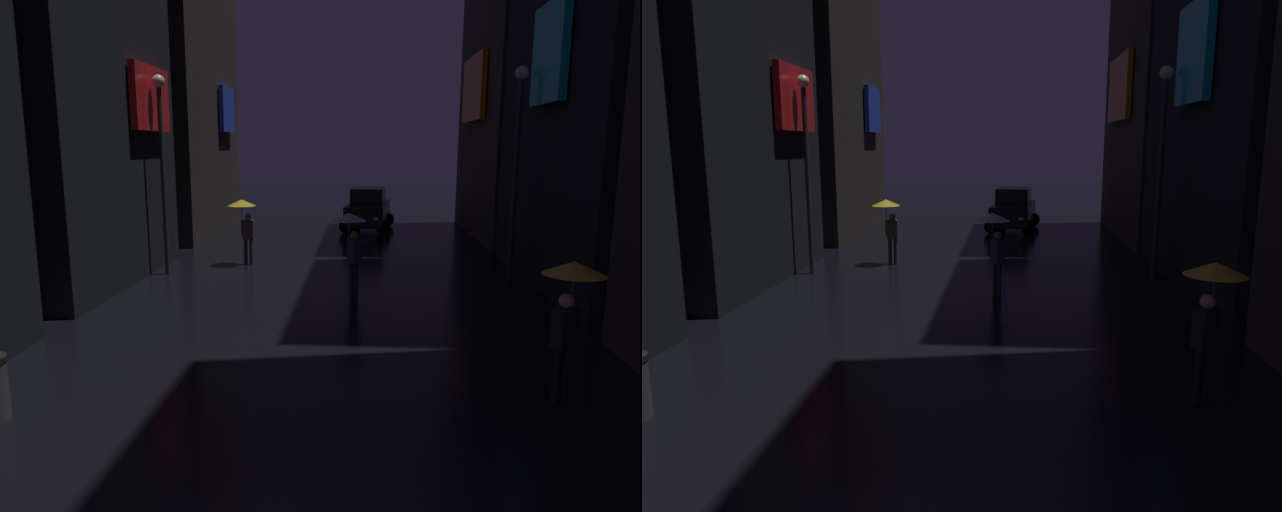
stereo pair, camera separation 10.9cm
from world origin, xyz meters
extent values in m
cube|color=red|center=(-5.35, 13.95, 5.13)|extent=(0.20, 2.60, 1.82)
cube|color=#264CF9|center=(-5.35, 23.42, 5.40)|extent=(0.20, 2.16, 1.98)
cube|color=#19D8F2|center=(5.35, 12.39, 6.02)|extent=(0.20, 2.29, 2.42)
cube|color=orange|center=(5.35, 22.22, 6.12)|extent=(0.20, 4.03, 2.61)
cylinder|color=#2D2D38|center=(0.66, 11.52, 0.42)|extent=(0.12, 0.12, 0.85)
cylinder|color=#2D2D38|center=(0.56, 11.67, 0.42)|extent=(0.12, 0.12, 0.85)
cube|color=#333859|center=(0.61, 11.59, 1.15)|extent=(0.37, 0.40, 0.60)
sphere|color=#9E7051|center=(0.61, 11.59, 1.56)|extent=(0.22, 0.22, 0.22)
cylinder|color=#333859|center=(0.47, 11.71, 1.20)|extent=(0.09, 0.09, 0.50)
cylinder|color=slate|center=(0.47, 11.71, 1.53)|extent=(0.02, 0.02, 0.77)
cone|color=silver|center=(0.47, 11.71, 2.02)|extent=(0.90, 0.90, 0.20)
cylinder|color=black|center=(3.71, 5.54, 0.42)|extent=(0.12, 0.12, 0.85)
cylinder|color=black|center=(3.86, 5.64, 0.42)|extent=(0.12, 0.12, 0.85)
cube|color=black|center=(3.79, 5.59, 1.15)|extent=(0.40, 0.37, 0.60)
sphere|color=beige|center=(3.79, 5.59, 1.56)|extent=(0.22, 0.22, 0.22)
cylinder|color=black|center=(3.91, 5.73, 1.20)|extent=(0.09, 0.09, 0.50)
cylinder|color=slate|center=(3.91, 5.73, 1.53)|extent=(0.02, 0.02, 0.77)
cone|color=yellow|center=(3.91, 5.73, 2.02)|extent=(0.90, 0.90, 0.20)
cylinder|color=#38332D|center=(-2.76, 15.26, 0.42)|extent=(0.12, 0.12, 0.85)
cylinder|color=#38332D|center=(-2.94, 15.24, 0.42)|extent=(0.12, 0.12, 0.85)
cube|color=brown|center=(-2.85, 15.25, 1.15)|extent=(0.36, 0.26, 0.60)
sphere|color=#9E7051|center=(-2.85, 15.25, 1.56)|extent=(0.22, 0.22, 0.22)
cylinder|color=brown|center=(-3.02, 15.18, 1.20)|extent=(0.09, 0.09, 0.50)
cylinder|color=slate|center=(-3.02, 15.18, 1.53)|extent=(0.02, 0.02, 0.77)
cone|color=yellow|center=(-3.02, 15.18, 2.02)|extent=(0.90, 0.90, 0.20)
cube|color=black|center=(1.07, 23.51, 0.77)|extent=(2.16, 4.27, 0.90)
cube|color=black|center=(1.07, 23.51, 1.57)|extent=(1.65, 2.00, 0.70)
cylinder|color=black|center=(1.72, 22.10, 0.32)|extent=(0.66, 0.29, 0.64)
cylinder|color=black|center=(0.11, 22.28, 0.32)|extent=(0.66, 0.29, 0.64)
cylinder|color=black|center=(2.02, 24.75, 0.32)|extent=(0.66, 0.29, 0.64)
cylinder|color=black|center=(0.42, 24.93, 0.32)|extent=(0.66, 0.29, 0.64)
cube|color=white|center=(1.38, 21.40, 0.77)|extent=(0.21, 0.08, 0.14)
cube|color=white|center=(0.28, 21.52, 0.77)|extent=(0.21, 0.08, 0.14)
cylinder|color=#2D2D33|center=(5.00, 13.51, 2.76)|extent=(0.14, 0.14, 5.52)
sphere|color=#F9EFCC|center=(5.00, 13.51, 5.70)|extent=(0.36, 0.36, 0.36)
cylinder|color=#2D2D33|center=(-5.00, 13.69, 2.71)|extent=(0.14, 0.14, 5.41)
sphere|color=#F9EFCC|center=(-5.00, 13.69, 5.59)|extent=(0.36, 0.36, 0.36)
camera|label=1|loc=(0.80, -2.66, 3.76)|focal=32.00mm
camera|label=2|loc=(0.91, -2.65, 3.76)|focal=32.00mm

